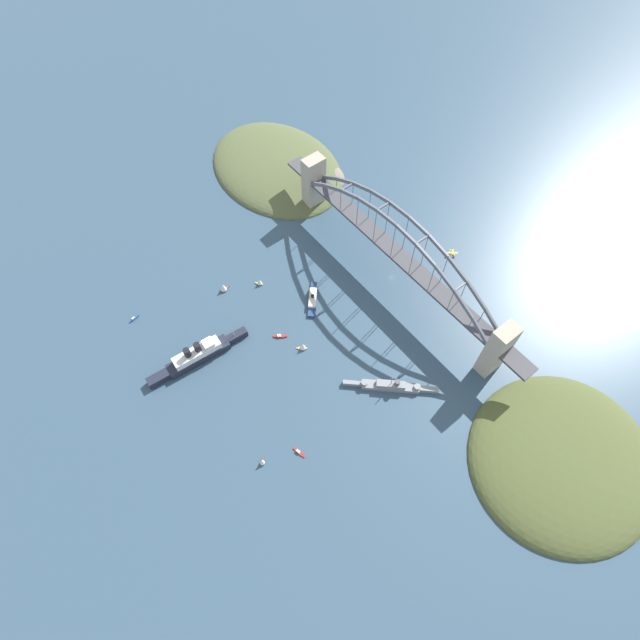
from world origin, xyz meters
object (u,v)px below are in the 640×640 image
at_px(harbor_ferry_steamer, 313,299).
at_px(small_boat_6, 134,319).
at_px(harbor_arch_bridge, 396,255).
at_px(small_boat_1, 280,336).
at_px(seaplane_taxiing_near_bridge, 452,253).
at_px(small_boat_0, 299,452).
at_px(ocean_liner, 197,355).
at_px(naval_cruiser, 391,386).
at_px(small_boat_3, 303,346).
at_px(small_boat_2, 260,282).
at_px(small_boat_5, 262,462).
at_px(small_boat_4, 223,287).

relative_size(harbor_ferry_steamer, small_boat_6, 3.27).
bearing_deg(small_boat_6, harbor_arch_bridge, -116.82).
distance_m(harbor_ferry_steamer, small_boat_1, 44.60).
xyz_separation_m(seaplane_taxiing_near_bridge, small_boat_0, (-60.06, 219.17, -1.50)).
height_order(ocean_liner, small_boat_0, ocean_liner).
distance_m(naval_cruiser, small_boat_0, 86.73).
distance_m(small_boat_0, small_boat_6, 180.72).
distance_m(ocean_liner, small_boat_6, 70.14).
bearing_deg(small_boat_3, seaplane_taxiing_near_bridge, -92.15).
xyz_separation_m(small_boat_0, small_boat_2, (140.59, -62.86, 2.86)).
bearing_deg(small_boat_2, small_boat_6, 71.06).
xyz_separation_m(small_boat_3, small_boat_6, (109.84, 94.46, -2.84)).
height_order(ocean_liner, small_boat_5, ocean_liner).
relative_size(harbor_arch_bridge, seaplane_taxiing_near_bridge, 33.79).
bearing_deg(small_boat_6, small_boat_0, -167.01).
bearing_deg(small_boat_0, naval_cruiser, -92.21).
relative_size(ocean_liner, small_boat_2, 11.46).
relative_size(small_boat_2, small_boat_4, 0.76).
height_order(ocean_liner, small_boat_2, ocean_liner).
xyz_separation_m(naval_cruiser, harbor_ferry_steamer, (101.88, -2.13, -0.92)).
relative_size(harbor_ferry_steamer, small_boat_2, 4.00).
bearing_deg(small_boat_4, small_boat_5, 157.57).
xyz_separation_m(small_boat_1, small_boat_3, (-20.59, -8.10, 2.94)).
height_order(naval_cruiser, small_boat_4, naval_cruiser).
height_order(small_boat_1, small_boat_2, small_boat_2).
bearing_deg(seaplane_taxiing_near_bridge, small_boat_5, 101.64).
relative_size(harbor_arch_bridge, small_boat_3, 35.18).
xyz_separation_m(small_boat_5, small_boat_6, (166.37, 15.51, -2.86)).
height_order(ocean_liner, harbor_ferry_steamer, ocean_liner).
distance_m(ocean_liner, small_boat_5, 100.74).
bearing_deg(small_boat_4, harbor_arch_bridge, -122.65).
bearing_deg(ocean_liner, small_boat_1, -110.26).
xyz_separation_m(small_boat_2, small_boat_4, (14.20, 28.10, 0.94)).
relative_size(harbor_arch_bridge, small_boat_5, 35.34).
height_order(harbor_ferry_steamer, small_boat_6, harbor_ferry_steamer).
relative_size(small_boat_3, small_boat_5, 1.00).
bearing_deg(harbor_ferry_steamer, small_boat_1, 105.19).
bearing_deg(small_boat_5, harbor_ferry_steamer, -52.05).
height_order(harbor_arch_bridge, small_boat_2, harbor_arch_bridge).
distance_m(seaplane_taxiing_near_bridge, small_boat_4, 207.34).
bearing_deg(small_boat_6, small_boat_1, -135.94).
height_order(small_boat_0, small_boat_1, small_boat_1).
xyz_separation_m(small_boat_3, small_boat_5, (-56.53, 78.95, 0.02)).
height_order(harbor_ferry_steamer, small_boat_4, small_boat_4).
distance_m(small_boat_2, small_boat_5, 157.68).
height_order(small_boat_4, small_boat_6, small_boat_4).
bearing_deg(harbor_ferry_steamer, small_boat_3, 132.74).
bearing_deg(small_boat_0, small_boat_1, -27.78).
relative_size(ocean_liner, harbor_ferry_steamer, 2.87).
xyz_separation_m(naval_cruiser, small_boat_4, (158.14, 51.87, 1.36)).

